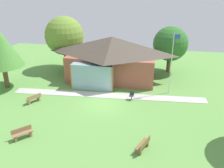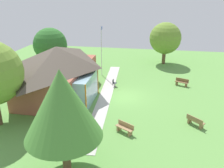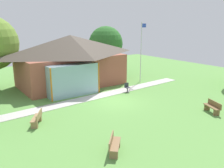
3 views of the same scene
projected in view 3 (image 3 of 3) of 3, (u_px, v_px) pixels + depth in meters
The scene contains 9 objects.
ground_plane at pixel (114, 101), 19.52m from camera, with size 44.00×44.00×0.00m, color #609947.
pavilion at pixel (71, 60), 23.89m from camera, with size 11.05×7.44×5.10m.
footpath at pixel (102, 95), 21.06m from camera, with size 19.83×1.30×0.03m, color #BCB7B2.
flagpole at pixel (141, 50), 25.11m from camera, with size 0.64×0.08×6.35m.
bench_front_right at pixel (213, 107), 16.92m from camera, with size 0.99×1.55×0.84m.
bench_front_left at pixel (114, 145), 11.70m from camera, with size 1.34×1.40×0.84m.
bench_mid_left at pixel (37, 119), 14.92m from camera, with size 1.15×1.51×0.84m.
patio_chair_lawn_spare at pixel (127, 88), 22.01m from camera, with size 0.50×0.50×0.86m.
tree_behind_pavilion_right at pixel (106, 43), 30.52m from camera, with size 4.37×4.37×5.90m.
Camera 3 is at (-10.94, -14.98, 6.23)m, focal length 37.98 mm.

